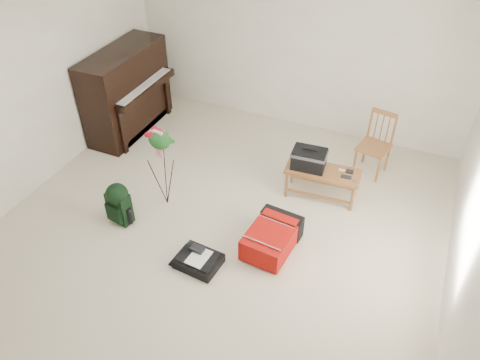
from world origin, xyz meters
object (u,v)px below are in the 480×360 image
at_px(red_suitcase, 273,235).
at_px(flower_stand, 163,169).
at_px(piano, 128,93).
at_px(black_duffel, 199,260).
at_px(dining_chair, 375,145).
at_px(bench, 314,162).
at_px(green_backpack, 118,202).

xyz_separation_m(red_suitcase, flower_stand, (-1.47, 0.14, 0.38)).
bearing_deg(piano, black_duffel, -42.56).
bearing_deg(dining_chair, bench, -116.06).
xyz_separation_m(dining_chair, flower_stand, (-2.19, -1.68, 0.11)).
height_order(green_backpack, flower_stand, flower_stand).
distance_m(bench, green_backpack, 2.38).
bearing_deg(red_suitcase, dining_chair, 73.76).
distance_m(bench, flower_stand, 1.82).
bearing_deg(bench, black_duffel, -119.18).
xyz_separation_m(bench, flower_stand, (-1.59, -0.90, 0.04)).
xyz_separation_m(piano, flower_stand, (1.38, -1.30, -0.06)).
xyz_separation_m(piano, bench, (2.97, -0.40, -0.10)).
relative_size(dining_chair, flower_stand, 0.79).
bearing_deg(piano, flower_stand, -43.19).
bearing_deg(flower_stand, red_suitcase, 0.69).
height_order(dining_chair, green_backpack, dining_chair).
bearing_deg(bench, red_suitcase, -101.11).
bearing_deg(flower_stand, piano, 143.05).
relative_size(red_suitcase, black_duffel, 1.52).
height_order(dining_chair, flower_stand, flower_stand).
relative_size(piano, dining_chair, 1.72).
bearing_deg(black_duffel, piano, 142.10).
relative_size(dining_chair, green_backpack, 1.61).
bearing_deg(bench, dining_chair, 48.17).
xyz_separation_m(piano, dining_chair, (3.57, 0.39, -0.18)).
distance_m(red_suitcase, green_backpack, 1.84).
xyz_separation_m(dining_chair, black_duffel, (-1.35, -2.42, -0.35)).
bearing_deg(dining_chair, piano, -162.64).
bearing_deg(dining_chair, black_duffel, -107.89).
height_order(red_suitcase, green_backpack, green_backpack).
xyz_separation_m(piano, red_suitcase, (2.85, -1.44, -0.44)).
bearing_deg(piano, green_backpack, -59.70).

